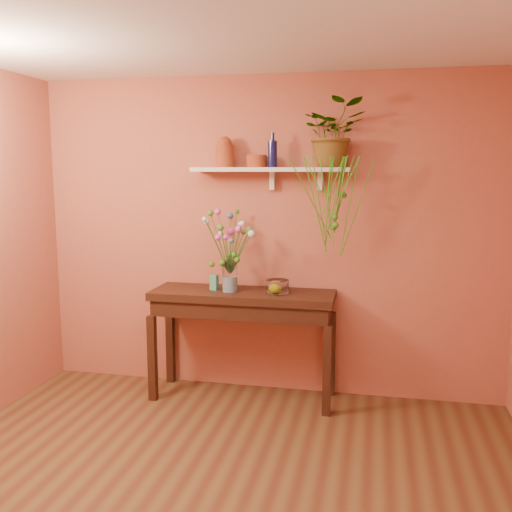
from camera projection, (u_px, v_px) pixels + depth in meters
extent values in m
plane|color=silver|center=(189.00, 5.00, 2.70)|extent=(4.00, 4.00, 0.00)
cube|color=#BA5D42|center=(267.00, 237.00, 4.84)|extent=(4.00, 0.04, 2.70)
cube|color=#321910|center=(243.00, 295.00, 4.69)|extent=(1.52, 0.49, 0.07)
cube|color=#321910|center=(243.00, 307.00, 4.70)|extent=(1.46, 0.45, 0.13)
cube|color=#321910|center=(152.00, 358.00, 4.71)|extent=(0.07, 0.07, 0.73)
cube|color=#321910|center=(327.00, 371.00, 4.41)|extent=(0.07, 0.07, 0.73)
cube|color=#321910|center=(170.00, 343.00, 5.12)|extent=(0.07, 0.07, 0.73)
cube|color=#321910|center=(331.00, 354.00, 4.82)|extent=(0.07, 0.07, 0.73)
cube|color=white|center=(270.00, 169.00, 4.62)|extent=(1.30, 0.24, 0.04)
cube|color=white|center=(272.00, 181.00, 4.72)|extent=(0.04, 0.05, 0.15)
cube|color=white|center=(320.00, 181.00, 4.64)|extent=(0.04, 0.05, 0.15)
cylinder|color=#A34C25|center=(225.00, 156.00, 4.69)|extent=(0.19, 0.19, 0.18)
sphere|color=#A34C25|center=(225.00, 144.00, 4.68)|extent=(0.12, 0.12, 0.12)
cylinder|color=#A34C25|center=(256.00, 161.00, 4.65)|extent=(0.19, 0.19, 0.10)
cylinder|color=#0F113E|center=(273.00, 154.00, 4.57)|extent=(0.09, 0.09, 0.21)
cylinder|color=#0F113E|center=(273.00, 137.00, 4.55)|extent=(0.04, 0.04, 0.06)
imported|color=#3A821A|center=(333.00, 133.00, 4.46)|extent=(0.56, 0.52, 0.53)
cylinder|color=#3A821A|center=(341.00, 181.00, 4.38)|extent=(0.08, 0.17, 0.37)
cylinder|color=green|center=(327.00, 202.00, 4.41)|extent=(0.13, 0.10, 0.69)
cylinder|color=green|center=(331.00, 188.00, 4.41)|extent=(0.05, 0.12, 0.48)
cylinder|color=#3A821A|center=(345.00, 189.00, 4.36)|extent=(0.14, 0.12, 0.49)
cylinder|color=green|center=(328.00, 202.00, 4.35)|extent=(0.06, 0.24, 0.70)
cylinder|color=green|center=(341.00, 190.00, 4.30)|extent=(0.11, 0.30, 0.52)
cylinder|color=#3A821A|center=(310.00, 198.00, 4.39)|extent=(0.33, 0.21, 0.65)
cylinder|color=green|center=(330.00, 178.00, 4.40)|extent=(0.07, 0.12, 0.32)
cylinder|color=green|center=(335.00, 202.00, 4.43)|extent=(0.15, 0.04, 0.70)
cylinder|color=#3A821A|center=(340.00, 196.00, 4.38)|extent=(0.10, 0.16, 0.60)
cylinder|color=green|center=(318.00, 197.00, 4.40)|extent=(0.09, 0.24, 0.63)
cylinder|color=green|center=(316.00, 206.00, 4.36)|extent=(0.17, 0.30, 0.76)
cylinder|color=#3A821A|center=(358.00, 207.00, 4.35)|extent=(0.25, 0.13, 0.78)
cylinder|color=green|center=(349.00, 208.00, 4.41)|extent=(0.14, 0.10, 0.79)
cylinder|color=green|center=(346.00, 186.00, 4.34)|extent=(0.21, 0.07, 0.45)
cylinder|color=#3A821A|center=(341.00, 177.00, 4.34)|extent=(0.05, 0.19, 0.31)
cylinder|color=green|center=(334.00, 185.00, 4.38)|extent=(0.16, 0.17, 0.44)
cylinder|color=green|center=(314.00, 177.00, 4.41)|extent=(0.16, 0.05, 0.32)
sphere|color=#3A821A|center=(334.00, 227.00, 4.47)|extent=(0.05, 0.05, 0.05)
sphere|color=#3A821A|center=(335.00, 217.00, 4.42)|extent=(0.05, 0.05, 0.05)
sphere|color=#3A821A|center=(344.00, 195.00, 4.41)|extent=(0.05, 0.05, 0.05)
sphere|color=#3A821A|center=(335.00, 225.00, 4.42)|extent=(0.05, 0.05, 0.05)
cylinder|color=white|center=(230.00, 276.00, 4.66)|extent=(0.13, 0.13, 0.26)
cylinder|color=silver|center=(230.00, 284.00, 4.67)|extent=(0.12, 0.12, 0.13)
cylinder|color=#386B28|center=(228.00, 255.00, 4.59)|extent=(0.02, 0.10, 0.31)
sphere|color=#EE42B7|center=(226.00, 237.00, 4.53)|extent=(0.04, 0.04, 0.04)
cylinder|color=#386B28|center=(231.00, 257.00, 4.56)|extent=(0.06, 0.14, 0.29)
sphere|color=#5072B0|center=(231.00, 240.00, 4.47)|extent=(0.04, 0.04, 0.04)
cylinder|color=#386B28|center=(236.00, 249.00, 4.50)|extent=(0.16, 0.23, 0.44)
sphere|color=silver|center=(242.00, 223.00, 4.34)|extent=(0.04, 0.04, 0.04)
cylinder|color=#386B28|center=(234.00, 251.00, 4.60)|extent=(0.10, 0.06, 0.37)
sphere|color=#EE42B7|center=(239.00, 229.00, 4.54)|extent=(0.06, 0.06, 0.06)
cylinder|color=#386B28|center=(240.00, 254.00, 4.57)|extent=(0.21, 0.10, 0.35)
sphere|color=silver|center=(251.00, 234.00, 4.48)|extent=(0.06, 0.06, 0.06)
cylinder|color=#386B28|center=(237.00, 253.00, 4.62)|extent=(0.12, 0.02, 0.34)
sphere|color=#58993A|center=(243.00, 232.00, 4.59)|extent=(0.04, 0.04, 0.04)
cylinder|color=#386B28|center=(240.00, 251.00, 4.65)|extent=(0.16, 0.08, 0.36)
sphere|color=#58993A|center=(249.00, 230.00, 4.64)|extent=(0.05, 0.05, 0.05)
cylinder|color=#386B28|center=(240.00, 251.00, 4.71)|extent=(0.13, 0.21, 0.35)
sphere|color=#EE42B7|center=(251.00, 230.00, 4.77)|extent=(0.04, 0.04, 0.04)
cylinder|color=#386B28|center=(235.00, 248.00, 4.69)|extent=(0.06, 0.15, 0.39)
sphere|color=silver|center=(240.00, 225.00, 4.73)|extent=(0.05, 0.05, 0.05)
cylinder|color=#386B28|center=(233.00, 242.00, 4.69)|extent=(0.03, 0.17, 0.50)
sphere|color=#3A821A|center=(237.00, 212.00, 4.73)|extent=(0.04, 0.04, 0.04)
cylinder|color=#386B28|center=(230.00, 252.00, 4.67)|extent=(0.02, 0.08, 0.33)
sphere|color=#EE42B7|center=(230.00, 232.00, 4.68)|extent=(0.06, 0.06, 0.06)
cylinder|color=#386B28|center=(230.00, 243.00, 4.77)|extent=(0.07, 0.29, 0.46)
sphere|color=#5072B0|center=(230.00, 215.00, 4.88)|extent=(0.06, 0.06, 0.06)
cylinder|color=#386B28|center=(226.00, 253.00, 4.67)|extent=(0.09, 0.06, 0.32)
sphere|color=silver|center=(221.00, 234.00, 4.68)|extent=(0.05, 0.05, 0.05)
cylinder|color=#386B28|center=(224.00, 242.00, 4.65)|extent=(0.11, 0.04, 0.50)
sphere|color=#EE42B7|center=(218.00, 212.00, 4.64)|extent=(0.05, 0.05, 0.05)
cylinder|color=#386B28|center=(218.00, 247.00, 4.68)|extent=(0.22, 0.08, 0.42)
sphere|color=silver|center=(207.00, 222.00, 4.71)|extent=(0.05, 0.05, 0.05)
cylinder|color=#386B28|center=(225.00, 250.00, 4.63)|extent=(0.08, 0.03, 0.38)
sphere|color=#58993A|center=(220.00, 228.00, 4.60)|extent=(0.05, 0.05, 0.05)
cylinder|color=#386B28|center=(220.00, 243.00, 4.61)|extent=(0.15, 0.07, 0.50)
sphere|color=#58993A|center=(210.00, 213.00, 4.55)|extent=(0.05, 0.05, 0.05)
cylinder|color=#386B28|center=(224.00, 255.00, 4.59)|extent=(0.08, 0.10, 0.31)
sphere|color=#EE42B7|center=(218.00, 238.00, 4.53)|extent=(0.05, 0.05, 0.05)
cylinder|color=#386B28|center=(217.00, 247.00, 4.52)|extent=(0.14, 0.24, 0.47)
sphere|color=silver|center=(204.00, 219.00, 4.39)|extent=(0.04, 0.04, 0.04)
sphere|color=#3A821A|center=(234.00, 255.00, 4.55)|extent=(0.05, 0.05, 0.05)
sphere|color=#3A821A|center=(237.00, 260.00, 4.53)|extent=(0.05, 0.05, 0.05)
sphere|color=#3A821A|center=(222.00, 263.00, 4.60)|extent=(0.05, 0.05, 0.05)
sphere|color=#3A821A|center=(212.00, 264.00, 4.67)|extent=(0.05, 0.05, 0.05)
sphere|color=#3A821A|center=(222.00, 263.00, 4.54)|extent=(0.05, 0.05, 0.05)
sphere|color=#3A821A|center=(229.00, 256.00, 4.72)|extent=(0.05, 0.05, 0.05)
cylinder|color=white|center=(277.00, 287.00, 4.59)|extent=(0.19, 0.19, 0.11)
cylinder|color=white|center=(277.00, 293.00, 4.60)|extent=(0.18, 0.18, 0.01)
sphere|color=yellow|center=(275.00, 288.00, 4.58)|extent=(0.08, 0.08, 0.08)
cube|color=teal|center=(214.00, 282.00, 4.73)|extent=(0.07, 0.06, 0.13)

